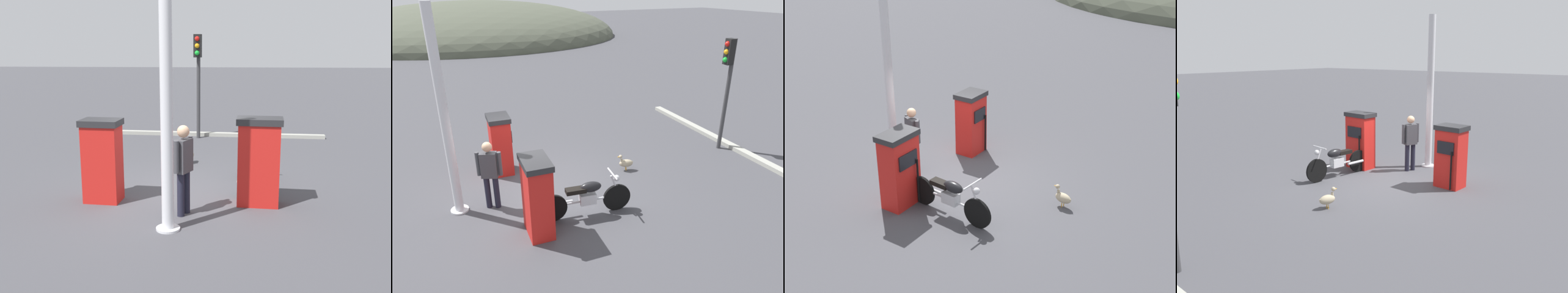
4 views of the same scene
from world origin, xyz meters
TOP-DOWN VIEW (x-y plane):
  - ground_plane at (0.00, 0.00)m, footprint 120.00×120.00m
  - fuel_pump_near at (-0.54, -1.50)m, footprint 0.63×0.89m
  - fuel_pump_far at (-0.54, 1.50)m, footprint 0.65×0.79m
  - motorcycle_near_pump at (0.61, -1.38)m, footprint 2.11×0.65m
  - attendant_person at (-1.18, -0.14)m, footprint 0.56×0.33m
  - wandering_duck at (2.52, 0.08)m, footprint 0.47×0.29m
  - roadside_traffic_light at (5.88, 0.08)m, footprint 0.39×0.26m
  - canopy_support_pole at (-1.92, 0.05)m, footprint 0.40×0.40m
  - road_edge_kerb at (6.34, 0.00)m, footprint 0.68×8.20m
  - distant_hill_main at (4.30, 30.42)m, footprint 27.67×23.00m

SIDE VIEW (x-z plane):
  - ground_plane at x=0.00m, z-range 0.00..0.00m
  - distant_hill_main at x=4.30m, z-range -3.40..3.40m
  - road_edge_kerb at x=6.34m, z-range 0.00..0.12m
  - wandering_duck at x=2.52m, z-range -0.01..0.47m
  - motorcycle_near_pump at x=0.61m, z-range -0.01..0.95m
  - fuel_pump_far at x=-0.54m, z-range 0.01..1.63m
  - fuel_pump_near at x=-0.54m, z-range 0.01..1.70m
  - attendant_person at x=-1.18m, z-range 0.12..1.75m
  - canopy_support_pole at x=-1.92m, z-range -0.08..4.39m
  - roadside_traffic_light at x=5.88m, z-range 0.63..3.99m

